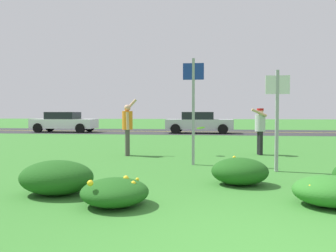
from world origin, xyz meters
The scene contains 14 objects.
ground_plane centered at (0.00, 10.76, 0.00)m, with size 120.00×120.00×0.00m, color #387A2D.
highway_strip centered at (0.00, 21.53, 0.00)m, with size 120.00×7.30×0.01m, color #2D2D30.
highway_center_stripe centered at (0.00, 21.53, 0.01)m, with size 120.00×0.16×0.00m, color yellow.
daylily_clump_front_left centered at (1.19, 2.00, 0.23)m, with size 1.12×0.98×0.46m.
daylily_clump_mid_center centered at (-3.25, 2.15, 0.29)m, with size 1.28×1.04×0.59m.
daylily_clump_front_right centered at (-0.05, 3.35, 0.27)m, with size 1.10×0.90×0.53m.
daylily_clump_near_camera centered at (-2.05, 1.58, 0.21)m, with size 1.03×1.04×0.47m.
sign_post_near_path centered at (-1.10, 5.79, 1.72)m, with size 0.56×0.10×2.86m.
sign_post_by_roadside centered at (0.94, 5.00, 1.47)m, with size 0.56×0.10×2.42m.
person_thrower_orange_shirt centered at (-3.35, 7.48, 1.01)m, with size 0.46×0.54×1.87m.
person_catcher_red_cap_gray_shirt centered at (0.98, 8.25, 0.95)m, with size 0.53×0.55×1.56m.
frisbee_lime centered at (-0.97, 7.85, 0.91)m, with size 0.28×0.27×0.11m.
car_white_leftmost centered at (-11.21, 19.89, 0.74)m, with size 4.50×2.00×1.45m.
car_silver_center_left centered at (-1.51, 19.89, 0.74)m, with size 4.50×2.00×1.45m.
Camera 1 is at (-0.58, -3.38, 1.41)m, focal length 36.41 mm.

